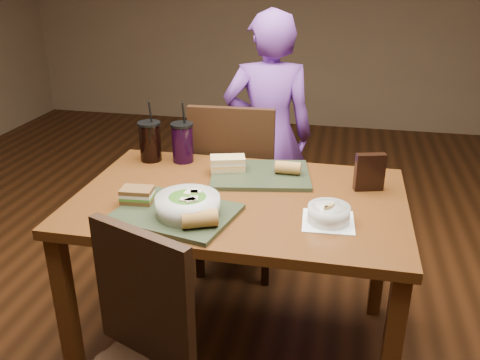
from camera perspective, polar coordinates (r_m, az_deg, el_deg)
name	(u,v)px	position (r m, az deg, el deg)	size (l,w,h in m)	color
ground	(240,345)	(2.44, 0.00, -18.02)	(6.00, 6.00, 0.00)	#381C0B
dining_table	(240,216)	(2.06, 0.00, -4.10)	(1.30, 0.85, 0.75)	#552D11
chair_near	(136,358)	(1.68, -11.64, -18.99)	(0.50, 0.51, 0.88)	black
chair_far	(236,183)	(2.66, -0.48, -0.34)	(0.44, 0.44, 0.98)	black
diner	(268,136)	(2.90, 3.20, 4.93)	(0.51, 0.33, 1.40)	purple
tray_near	(176,213)	(1.88, -7.23, -3.73)	(0.42, 0.32, 0.02)	#252D1B
tray_far	(260,175)	(2.20, 2.29, 0.60)	(0.42, 0.32, 0.02)	#252D1B
salad_bowl	(188,204)	(1.84, -5.89, -2.68)	(0.23, 0.23, 0.08)	silver
soup_bowl	(329,213)	(1.84, 9.93, -3.72)	(0.19, 0.19, 0.07)	white
sandwich_near	(137,195)	(1.96, -11.46, -1.65)	(0.12, 0.09, 0.06)	#593819
sandwich_far	(228,163)	(2.22, -1.39, 1.90)	(0.17, 0.12, 0.06)	tan
baguette_near	(200,219)	(1.75, -4.56, -4.35)	(0.06, 0.06, 0.12)	#AD7533
baguette_far	(288,168)	(2.19, 5.41, 1.38)	(0.05, 0.05, 0.11)	#AD7533
cup_cola	(150,141)	(2.40, -10.06, 4.32)	(0.11, 0.11, 0.29)	black
cup_berry	(183,142)	(2.36, -6.47, 4.23)	(0.10, 0.10, 0.28)	black
chip_bag	(370,172)	(2.11, 14.35, 0.86)	(0.12, 0.04, 0.16)	black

